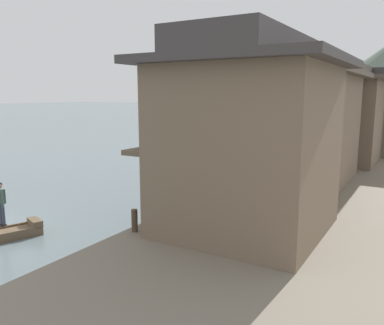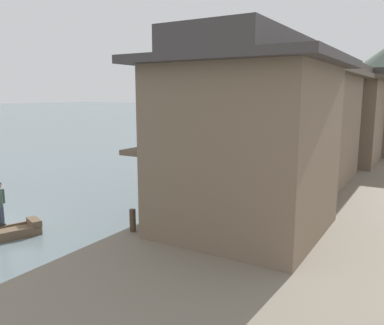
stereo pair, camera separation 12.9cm
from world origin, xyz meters
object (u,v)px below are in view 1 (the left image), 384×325
house_waterfront_second (303,123)px  boat_moored_third (227,146)px  mooring_post_dock_far (270,162)px  boat_moored_second (215,183)px  mooring_post_dock_near (135,221)px  boat_moored_nearest (271,142)px  boat_midriver_upstream (304,132)px  house_waterfront_nearest (248,137)px  house_waterfront_tall (340,115)px  mooring_post_dock_mid (222,181)px  boatman_person (0,198)px  boat_midriver_drifting (333,136)px  boat_moored_far (325,128)px  house_waterfront_narrow (363,112)px

house_waterfront_second → boat_moored_third: bearing=126.7°
mooring_post_dock_far → boat_moored_second: bearing=-140.5°
boat_moored_third → house_waterfront_second: house_waterfront_second is taller
mooring_post_dock_near → mooring_post_dock_far: bearing=90.0°
boat_moored_nearest → boat_midriver_upstream: size_ratio=0.96×
house_waterfront_nearest → house_waterfront_tall: (-0.06, 15.19, -0.00)m
house_waterfront_second → mooring_post_dock_mid: size_ratio=8.32×
boatman_person → boat_moored_third: (-3.84, 26.64, -1.36)m
boat_midriver_drifting → house_waterfront_tall: 23.98m
boat_midriver_upstream → house_waterfront_tall: 28.77m
boatman_person → house_waterfront_tall: house_waterfront_tall is taller
boat_moored_second → boat_moored_far: size_ratio=1.00×
house_waterfront_second → boat_midriver_upstream: bearing=104.8°
boat_midriver_drifting → boat_midriver_upstream: boat_midriver_drifting is taller
house_waterfront_second → mooring_post_dock_mid: 5.08m
house_waterfront_second → mooring_post_dock_far: size_ratio=9.47×
boat_moored_third → mooring_post_dock_mid: size_ratio=4.33×
boat_midriver_upstream → boat_moored_nearest: bearing=-90.3°
boat_moored_second → boat_moored_third: bearing=113.4°
boat_midriver_drifting → boat_moored_third: bearing=-115.0°
boat_moored_far → mooring_post_dock_near: size_ratio=5.40×
mooring_post_dock_near → boatman_person: bearing=-167.2°
boat_moored_third → house_waterfront_nearest: 26.50m
boat_moored_nearest → mooring_post_dock_near: (6.59, -31.23, 1.08)m
house_waterfront_narrow → mooring_post_dock_near: bearing=-98.7°
house_waterfront_narrow → mooring_post_dock_mid: size_ratio=7.29×
house_waterfront_narrow → house_waterfront_tall: bearing=-96.4°
boat_moored_second → house_waterfront_tall: house_waterfront_tall is taller
boat_midriver_drifting → mooring_post_dock_far: size_ratio=4.31×
boat_moored_far → house_waterfront_tall: (8.19, -33.82, 3.62)m
boat_moored_far → mooring_post_dock_mid: mooring_post_dock_mid is taller
boat_moored_nearest → boat_moored_second: size_ratio=1.25×
boat_moored_third → mooring_post_dock_near: size_ratio=5.77×
boatman_person → boat_midriver_drifting: (3.17, 41.69, -1.29)m
house_waterfront_tall → house_waterfront_narrow: size_ratio=0.87×
boat_midriver_drifting → house_waterfront_tall: size_ratio=0.60×
boat_moored_nearest → mooring_post_dock_near: 31.94m
mooring_post_dock_far → boat_moored_far: bearing=97.8°
boat_moored_second → house_waterfront_narrow: size_ratio=0.56×
boat_moored_nearest → boat_moored_third: boat_moored_nearest is taller
house_waterfront_narrow → house_waterfront_nearest: bearing=-91.6°
house_waterfront_nearest → mooring_post_dock_near: (-2.93, -2.13, -2.65)m
boat_moored_nearest → house_waterfront_second: bearing=-66.8°
boatman_person → boat_moored_second: size_ratio=0.77×
house_waterfront_tall → mooring_post_dock_far: bearing=-120.6°
boat_midriver_upstream → house_waterfront_tall: (9.40, -26.93, 3.73)m
boat_moored_third → house_waterfront_nearest: house_waterfront_nearest is taller
house_waterfront_second → mooring_post_dock_mid: house_waterfront_second is taller
boatman_person → boat_midriver_upstream: boatman_person is taller
boat_midriver_drifting → boat_moored_second: bearing=-90.9°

